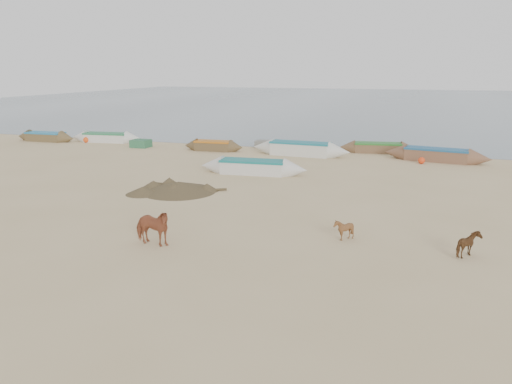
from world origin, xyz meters
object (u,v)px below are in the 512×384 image
cow_adult (152,227)px  calf_front (344,229)px  calf_right (469,245)px  near_canoe (253,167)px

cow_adult → calf_front: 6.92m
calf_right → near_canoe: calf_right is taller
calf_right → near_canoe: size_ratio=0.13×
calf_front → calf_right: 4.25m
calf_front → calf_right: calf_right is taller
cow_adult → near_canoe: cow_adult is taller
cow_adult → calf_right: bearing=-71.1°
calf_right → near_canoe: (-11.20, 10.55, -0.01)m
calf_front → near_canoe: 12.31m
near_canoe → cow_adult: bearing=-91.7°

